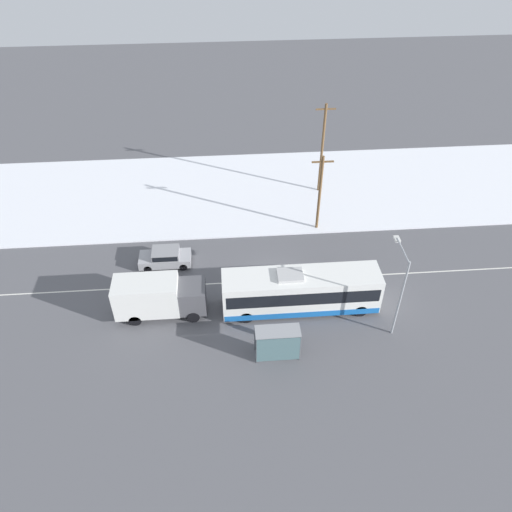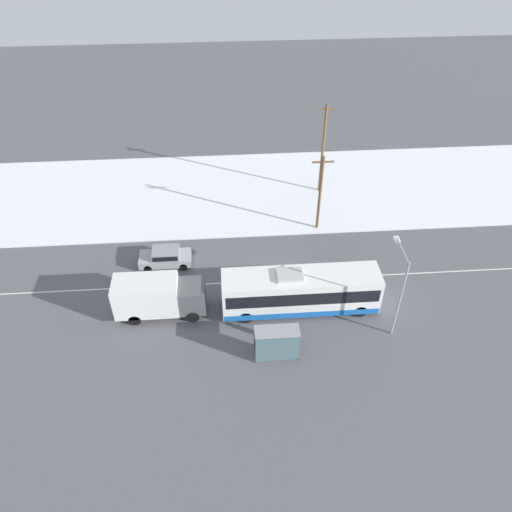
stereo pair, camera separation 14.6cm
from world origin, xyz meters
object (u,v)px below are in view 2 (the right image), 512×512
box_truck (158,296)px  city_bus (301,291)px  utility_pole_snowlot (323,148)px  sedan_car (165,256)px  utility_pole_roadside (320,192)px  bus_shelter (277,341)px  pedestrian_at_stop (287,332)px  streetlamp (400,283)px

box_truck → city_bus: bearing=-1.4°
city_bus → utility_pole_snowlot: size_ratio=1.26×
box_truck → sedan_car: bearing=88.9°
sedan_car → utility_pole_roadside: size_ratio=0.58×
city_bus → bus_shelter: city_bus is taller
city_bus → utility_pole_roadside: (2.91, 9.57, 2.11)m
box_truck → bus_shelter: bearing=-30.7°
sedan_car → utility_pole_snowlot: bearing=-145.1°
sedan_car → box_truck: bearing=88.9°
box_truck → sedan_car: 5.48m
box_truck → utility_pole_snowlot: bearing=46.9°
pedestrian_at_stop → utility_pole_snowlot: utility_pole_snowlot is taller
streetlamp → utility_pole_roadside: size_ratio=0.92×
pedestrian_at_stop → streetlamp: size_ratio=0.28×
box_truck → streetlamp: bearing=-8.9°
city_bus → bus_shelter: bearing=-115.6°
city_bus → streetlamp: bearing=-20.8°
sedan_car → utility_pole_roadside: utility_pole_roadside is taller
box_truck → utility_pole_snowlot: (14.36, 15.35, 2.97)m
sedan_car → utility_pole_snowlot: size_ratio=0.46×
bus_shelter → utility_pole_roadside: size_ratio=0.41×
city_bus → bus_shelter: 5.02m
streetlamp → utility_pole_roadside: (-3.18, 11.88, -0.50)m
bus_shelter → streetlamp: size_ratio=0.45×
city_bus → pedestrian_at_stop: 3.62m
sedan_car → pedestrian_at_stop: 12.52m
bus_shelter → sedan_car: bearing=128.0°
bus_shelter → utility_pole_snowlot: (6.30, 20.13, 2.98)m
box_truck → streetlamp: size_ratio=0.98×
sedan_car → utility_pole_snowlot: utility_pole_snowlot is taller
streetlamp → utility_pole_snowlot: 18.02m
box_truck → streetlamp: streetlamp is taller
pedestrian_at_stop → utility_pole_roadside: 13.82m
utility_pole_roadside → utility_pole_snowlot: utility_pole_snowlot is taller
box_truck → utility_pole_roadside: (13.14, 9.31, 2.08)m
sedan_car → streetlamp: size_ratio=0.63×
sedan_car → utility_pole_roadside: (13.04, 3.91, 2.96)m
sedan_car → streetlamp: streetlamp is taller
city_bus → box_truck: (-10.22, 0.25, 0.03)m
sedan_car → pedestrian_at_stop: pedestrian_at_stop is taller
sedan_car → pedestrian_at_stop: size_ratio=2.25×
pedestrian_at_stop → bus_shelter: bearing=-122.7°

